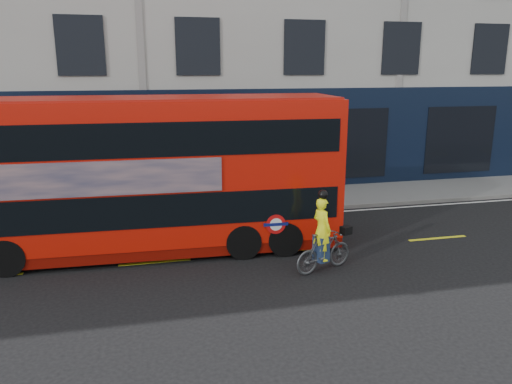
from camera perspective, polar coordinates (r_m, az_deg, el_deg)
name	(u,v)px	position (r m, az deg, el deg)	size (l,w,h in m)	color
ground	(157,287)	(11.60, -11.22, -10.62)	(120.00, 120.00, 0.00)	black
pavement	(150,207)	(17.70, -12.05, -1.73)	(60.00, 3.00, 0.12)	slate
kerb	(151,220)	(16.26, -11.92, -3.12)	(60.00, 0.12, 0.13)	slate
building_terrace	(137,3)	(23.66, -13.44, 20.29)	(50.00, 10.07, 15.00)	#B4B2AA
road_edge_line	(151,224)	(15.99, -11.88, -3.64)	(58.00, 0.10, 0.01)	silver
lane_dashes	(155,262)	(12.98, -11.48, -7.87)	(58.00, 0.12, 0.01)	yellow
bus	(147,175)	(13.21, -12.30, 1.93)	(10.17, 2.64, 4.07)	red
cyclist	(323,244)	(12.09, 7.71, -5.96)	(1.69, 0.99, 2.03)	#494B4E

